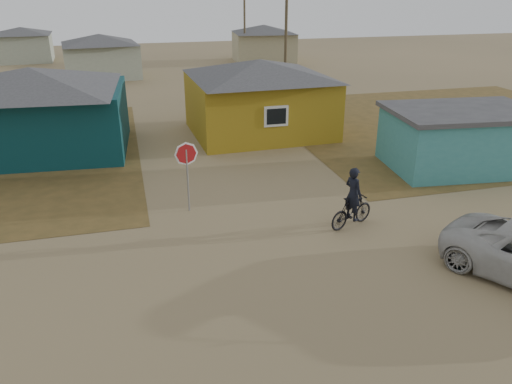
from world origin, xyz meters
TOP-DOWN VIEW (x-y plane):
  - ground at (0.00, 0.00)m, footprint 120.00×120.00m
  - grass_ne at (14.00, 13.00)m, footprint 20.00×18.00m
  - house_teal at (-8.50, 13.50)m, footprint 8.93×7.08m
  - house_yellow at (2.50, 14.00)m, footprint 7.72×6.76m
  - shed_turquoise at (9.50, 6.50)m, footprint 6.71×4.93m
  - house_pale_west at (-6.00, 34.00)m, footprint 7.04×6.15m
  - house_beige_east at (10.00, 40.00)m, footprint 6.95×6.05m
  - house_pale_north at (-14.00, 46.00)m, footprint 6.28×5.81m
  - utility_pole_near at (6.50, 22.00)m, footprint 1.40×0.20m
  - utility_pole_far at (7.50, 38.00)m, footprint 1.40×0.20m
  - stop_sign at (-2.55, 4.96)m, footprint 0.82×0.23m
  - cyclist at (2.51, 2.35)m, footprint 1.89×1.16m

SIDE VIEW (x-z plane):
  - ground at x=0.00m, z-range 0.00..0.00m
  - grass_ne at x=14.00m, z-range 0.00..0.01m
  - cyclist at x=2.51m, z-range -0.28..1.79m
  - shed_turquoise at x=9.50m, z-range 0.01..2.61m
  - house_pale_north at x=-14.00m, z-range 0.05..3.45m
  - house_pale_west at x=-6.00m, z-range 0.06..3.66m
  - house_beige_east at x=10.00m, z-range 0.06..3.66m
  - stop_sign at x=-2.55m, z-range 0.59..3.14m
  - house_yellow at x=2.50m, z-range 0.05..3.95m
  - house_teal at x=-8.50m, z-range 0.05..4.05m
  - utility_pole_near at x=6.50m, z-range 0.14..8.14m
  - utility_pole_far at x=7.50m, z-range 0.14..8.14m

